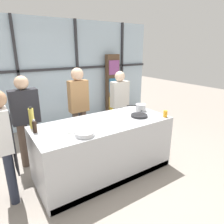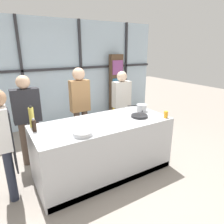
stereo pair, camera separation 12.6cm
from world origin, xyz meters
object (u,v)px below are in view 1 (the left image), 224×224
chef (5,141)px  mixing_bowl (85,134)px  spectator_far_left (26,117)px  spectator_center_right (120,102)px  juice_glass_near (165,114)px  frying_pan (139,115)px  white_plate (73,130)px  oil_bottle (32,118)px  spectator_center_left (79,104)px  saucepan (140,107)px  pepper_grinder (35,127)px

chef → mixing_bowl: bearing=64.0°
spectator_far_left → spectator_center_right: bearing=-180.0°
spectator_center_right → juice_glass_near: bearing=90.8°
frying_pan → white_plate: size_ratio=1.82×
spectator_center_right → oil_bottle: spectator_center_right is taller
spectator_far_left → spectator_center_right: size_ratio=1.03×
spectator_far_left → spectator_center_right: (2.00, 0.00, -0.02)m
spectator_center_left → spectator_center_right: size_ratio=1.08×
spectator_center_right → juice_glass_near: (0.02, -1.33, 0.08)m
spectator_far_left → oil_bottle: (-0.02, -0.58, 0.16)m
mixing_bowl → oil_bottle: bearing=127.6°
oil_bottle → juice_glass_near: oil_bottle is taller
spectator_center_right → spectator_center_left: bearing=0.0°
spectator_center_right → juice_glass_near: 1.33m
mixing_bowl → juice_glass_near: juice_glass_near is taller
spectator_far_left → saucepan: size_ratio=4.91×
frying_pan → juice_glass_near: bearing=-36.6°
saucepan → pepper_grinder: size_ratio=1.67×
spectator_center_right → frying_pan: spectator_center_right is taller
saucepan → mixing_bowl: saucepan is taller
spectator_far_left → oil_bottle: 0.61m
frying_pan → oil_bottle: (-1.68, 0.48, 0.13)m
frying_pan → spectator_center_left: bearing=121.7°
spectator_center_left → juice_glass_near: spectator_center_left is taller
spectator_center_right → frying_pan: bearing=72.3°
spectator_center_right → pepper_grinder: bearing=20.9°
white_plate → juice_glass_near: size_ratio=2.14×
frying_pan → juice_glass_near: 0.45m
chef → saucepan: size_ratio=4.75×
chef → pepper_grinder: 0.41m
spectator_far_left → mixing_bowl: bearing=111.8°
spectator_far_left → white_plate: 1.10m
spectator_center_right → saucepan: size_ratio=4.77×
spectator_center_left → oil_bottle: bearing=29.8°
mixing_bowl → oil_bottle: oil_bottle is taller
white_plate → oil_bottle: oil_bottle is taller
spectator_center_right → pepper_grinder: size_ratio=7.95×
spectator_far_left → saucepan: spectator_far_left is taller
spectator_center_right → juice_glass_near: spectator_center_right is taller
white_plate → chef: bearing=167.3°
saucepan → white_plate: (-1.45, -0.19, -0.06)m
chef → oil_bottle: 0.49m
chef → white_plate: bearing=77.3°
spectator_far_left → mixing_bowl: (0.51, -1.27, 0.04)m
chef → pepper_grinder: (0.39, 0.04, 0.10)m
spectator_far_left → juice_glass_near: bearing=146.6°
saucepan → juice_glass_near: size_ratio=2.92×
frying_pan → saucepan: size_ratio=1.33×
mixing_bowl → juice_glass_near: size_ratio=2.34×
frying_pan → oil_bottle: bearing=164.0°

